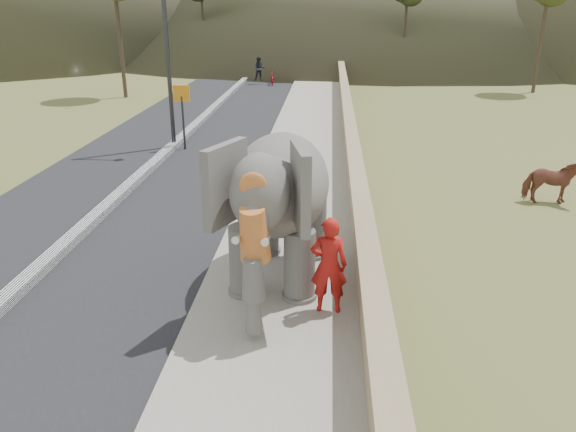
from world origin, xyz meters
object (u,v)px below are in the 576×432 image
object	(u,v)px
lamppost	(173,12)
elephant_and_man	(282,204)
cow	(552,182)
motorcyclist	(268,74)

from	to	relation	value
lamppost	elephant_and_man	world-z (taller)	lamppost
cow	motorcyclist	bearing A→B (deg)	25.65
cow	lamppost	bearing A→B (deg)	66.16
cow	motorcyclist	xyz separation A→B (m)	(-10.28, 22.52, 0.07)
cow	elephant_and_man	distance (m)	8.72
cow	motorcyclist	distance (m)	24.75
elephant_and_man	motorcyclist	distance (m)	27.78
lamppost	elephant_and_man	bearing A→B (deg)	-65.88
elephant_and_man	motorcyclist	world-z (taller)	elephant_and_man
cow	elephant_and_man	size ratio (longest dim) A/B	0.34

